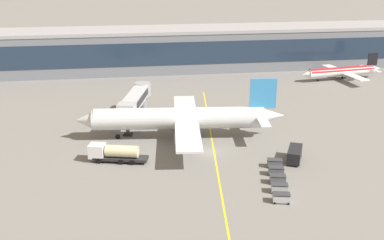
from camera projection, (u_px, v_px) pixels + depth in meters
The scene contains 13 objects.
ground_plane at pixel (209, 152), 90.44m from camera, with size 700.00×700.00×0.00m, color slate.
apron_lead_in_line at pixel (213, 147), 92.48m from camera, with size 0.30×80.00×0.01m, color yellow.
terminal_building at pixel (172, 49), 153.99m from camera, with size 210.97×17.71×13.70m.
main_airliner at pixel (180, 118), 96.00m from camera, with size 43.27×34.22×12.50m.
jet_bridge at pixel (136, 99), 105.64m from camera, with size 8.12×20.03×7.01m.
fuel_tanker at pixel (114, 153), 85.63m from camera, with size 11.08×5.10×3.25m.
lavatory_truck at pixel (295, 154), 86.06m from camera, with size 4.58×6.22×2.50m.
baggage_cart_0 at pixel (281, 198), 71.68m from camera, with size 2.93×2.14×1.48m.
baggage_cart_1 at pixel (279, 188), 74.69m from camera, with size 2.93×2.14×1.48m.
baggage_cart_2 at pixel (278, 179), 77.70m from camera, with size 2.93×2.14×1.48m.
baggage_cart_3 at pixel (276, 171), 80.71m from camera, with size 2.93×2.14×1.48m.
baggage_cart_4 at pixel (275, 163), 83.71m from camera, with size 2.93×2.14×1.48m.
commuter_jet_far at pixel (342, 71), 142.32m from camera, with size 27.05×21.41×7.73m.
Camera 1 is at (-15.52, -81.87, 35.83)m, focal length 43.70 mm.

